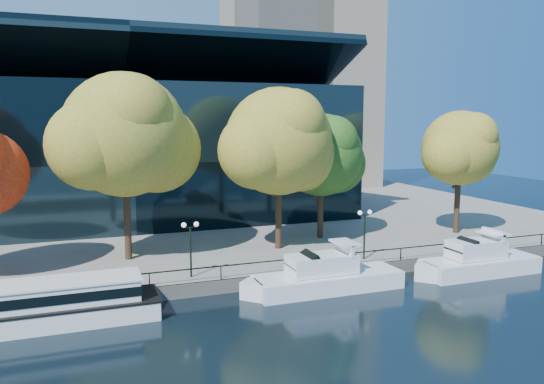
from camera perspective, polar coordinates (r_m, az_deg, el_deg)
name	(u,v)px	position (r m, az deg, el deg)	size (l,w,h in m)	color
ground	(234,308)	(35.71, -4.10, -12.30)	(160.00, 160.00, 0.00)	black
promenade	(154,211)	(70.21, -12.53, -2.03)	(90.00, 67.08, 1.00)	slate
railing	(221,266)	(38.10, -5.53, -7.96)	(88.20, 0.08, 0.99)	black
convention_building	(123,152)	(64.33, -15.71, 4.16)	(50.00, 24.57, 21.43)	black
tour_boat	(21,306)	(35.28, -25.38, -11.00)	(16.70, 3.73, 3.17)	silver
cruiser_near	(322,276)	(38.69, 5.43, -9.02)	(12.09, 3.11, 3.50)	white
cruiser_far	(476,261)	(45.35, 21.06, -6.93)	(10.96, 3.04, 3.58)	white
tree_2	(127,137)	(43.54, -15.32, 5.68)	(12.31, 10.09, 15.00)	black
tree_3	(281,144)	(45.76, 0.97, 5.22)	(11.59, 9.50, 14.04)	black
tree_4	(323,157)	(50.26, 5.49, 3.80)	(9.75, 8.00, 11.86)	black
tree_5	(461,150)	(55.52, 19.69, 4.30)	(9.21, 7.56, 12.16)	black
lamp_1	(190,237)	(38.37, -8.77, -4.76)	(1.26, 0.36, 4.03)	black
lamp_2	(365,223)	(43.44, 9.94, -3.31)	(1.26, 0.36, 4.03)	black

